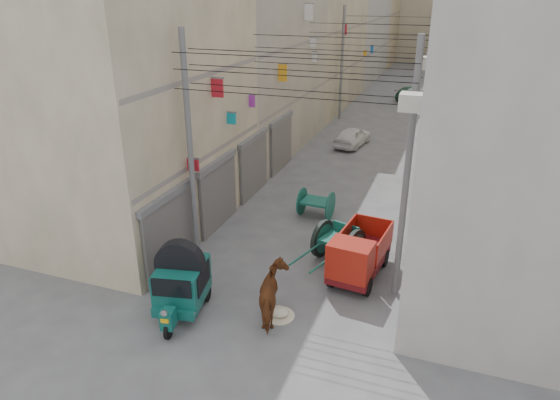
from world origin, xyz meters
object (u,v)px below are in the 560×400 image
at_px(horse, 274,295).
at_px(second_cart, 316,203).
at_px(feed_sack, 279,312).
at_px(distant_car_white, 353,136).
at_px(mini_truck, 357,259).
at_px(auto_rickshaw, 181,281).
at_px(distant_car_green, 409,93).
at_px(distant_car_grey, 414,98).
at_px(tonga_cart, 338,243).

bearing_deg(horse, second_cart, -102.81).
xyz_separation_m(feed_sack, distant_car_white, (-1.70, 18.04, 0.45)).
relative_size(mini_truck, distant_car_white, 0.93).
bearing_deg(distant_car_white, horse, 104.16).
xyz_separation_m(auto_rickshaw, distant_car_white, (1.13, 18.77, -0.47)).
distance_m(mini_truck, feed_sack, 3.32).
distance_m(mini_truck, distant_car_green, 30.94).
distance_m(horse, distant_car_green, 33.77).
bearing_deg(distant_car_green, feed_sack, 103.21).
bearing_deg(mini_truck, feed_sack, -116.48).
bearing_deg(mini_truck, distant_car_grey, 98.41).
relative_size(second_cart, distant_car_white, 0.41).
distance_m(second_cart, distant_car_grey, 24.02).
bearing_deg(feed_sack, second_cart, 97.43).
bearing_deg(second_cart, distant_car_grey, 90.22).
distance_m(feed_sack, distant_car_white, 18.13).
xyz_separation_m(auto_rickshaw, feed_sack, (2.83, 0.73, -0.91)).
bearing_deg(mini_truck, distant_car_green, 99.53).
distance_m(mini_truck, distant_car_grey, 28.47).
height_order(horse, distant_car_white, horse).
height_order(tonga_cart, distant_car_grey, tonga_cart).
height_order(mini_truck, second_cart, mini_truck).
height_order(auto_rickshaw, mini_truck, auto_rickshaw).
bearing_deg(tonga_cart, auto_rickshaw, -111.91).
bearing_deg(mini_truck, second_cart, 127.24).
height_order(auto_rickshaw, distant_car_white, auto_rickshaw).
relative_size(distant_car_grey, distant_car_green, 1.02).
bearing_deg(horse, mini_truck, -141.98).
height_order(feed_sack, distant_car_green, distant_car_green).
height_order(horse, distant_car_green, horse).
height_order(distant_car_white, distant_car_green, distant_car_white).
distance_m(tonga_cart, second_cart, 3.85).
relative_size(auto_rickshaw, distant_car_white, 0.76).
relative_size(mini_truck, feed_sack, 5.42).
xyz_separation_m(feed_sack, distant_car_grey, (0.64, 31.18, 0.48)).
height_order(distant_car_white, distant_car_grey, distant_car_grey).
relative_size(second_cart, distant_car_green, 0.38).
relative_size(tonga_cart, feed_sack, 5.55).
bearing_deg(horse, distant_car_grey, -110.77).
height_order(second_cart, horse, horse).
bearing_deg(second_cart, distant_car_white, 98.03).
bearing_deg(feed_sack, tonga_cart, 77.33).
xyz_separation_m(horse, distant_car_white, (-1.62, 18.19, -0.22)).
height_order(tonga_cart, feed_sack, tonga_cart).
relative_size(tonga_cart, distant_car_grey, 0.87).
relative_size(second_cart, feed_sack, 2.40).
bearing_deg(second_cart, tonga_cart, -58.14).
height_order(tonga_cart, distant_car_green, tonga_cart).
height_order(second_cart, distant_car_grey, distant_car_grey).
relative_size(tonga_cart, distant_car_white, 0.95).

